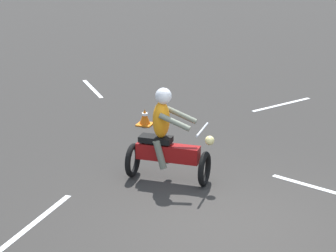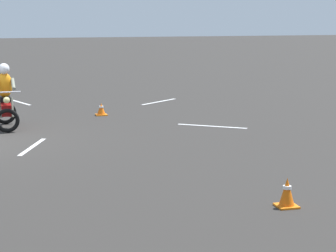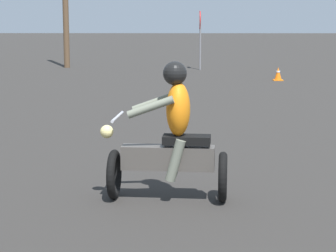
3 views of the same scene
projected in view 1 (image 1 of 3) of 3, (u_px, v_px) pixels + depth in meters
ground_plane at (226, 226)px, 9.77m from camera, size 120.00×120.00×0.00m
motorcycle_rider_foreground at (166, 141)px, 11.15m from camera, size 0.70×1.52×1.66m
traffic_cone_near_right at (145, 117)px, 14.18m from camera, size 0.32×0.32×0.36m
lane_stripe_e at (35, 223)px, 9.85m from camera, size 2.08×0.16×0.01m
lane_stripe_n at (322, 189)px, 11.02m from camera, size 0.72×1.79×0.01m
lane_stripe_nw at (282, 104)px, 15.67m from camera, size 1.60×1.15×0.01m
lane_stripe_sw at (92, 89)px, 17.03m from camera, size 1.47×1.25×0.01m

